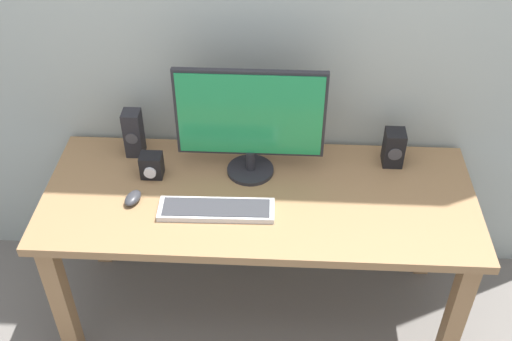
# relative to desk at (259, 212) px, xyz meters

# --- Properties ---
(ground_plane) EXTENTS (6.00, 6.00, 0.00)m
(ground_plane) POSITION_rel_desk_xyz_m (0.00, 0.00, -0.61)
(ground_plane) COLOR slate
(desk) EXTENTS (1.71, 0.69, 0.70)m
(desk) POSITION_rel_desk_xyz_m (0.00, 0.00, 0.00)
(desk) COLOR #936D47
(desk) RESTS_ON ground_plane
(monitor) EXTENTS (0.59, 0.19, 0.47)m
(monitor) POSITION_rel_desk_xyz_m (-0.04, 0.15, 0.35)
(monitor) COLOR #232328
(monitor) RESTS_ON desk
(keyboard_primary) EXTENTS (0.44, 0.13, 0.03)m
(keyboard_primary) POSITION_rel_desk_xyz_m (-0.16, -0.11, 0.11)
(keyboard_primary) COLOR silver
(keyboard_primary) RESTS_ON desk
(mouse) EXTENTS (0.08, 0.10, 0.04)m
(mouse) POSITION_rel_desk_xyz_m (-0.49, -0.07, 0.12)
(mouse) COLOR #333338
(mouse) RESTS_ON desk
(speaker_right) EXTENTS (0.08, 0.09, 0.16)m
(speaker_right) POSITION_rel_desk_xyz_m (0.54, 0.23, 0.18)
(speaker_right) COLOR black
(speaker_right) RESTS_ON desk
(speaker_left) EXTENTS (0.07, 0.08, 0.21)m
(speaker_left) POSITION_rel_desk_xyz_m (-0.54, 0.24, 0.20)
(speaker_left) COLOR #232328
(speaker_left) RESTS_ON desk
(audio_controller) EXTENTS (0.09, 0.08, 0.10)m
(audio_controller) POSITION_rel_desk_xyz_m (-0.44, 0.09, 0.15)
(audio_controller) COLOR black
(audio_controller) RESTS_ON desk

